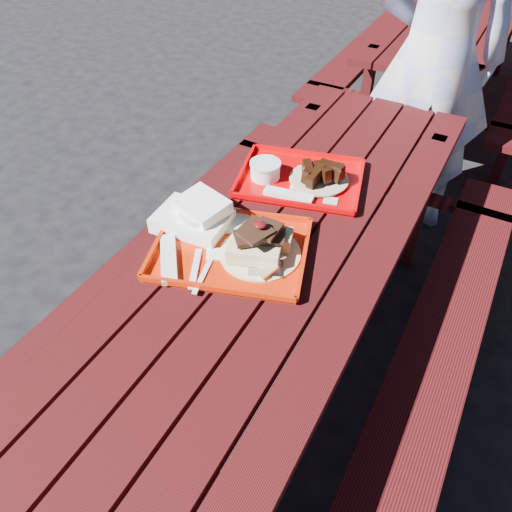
% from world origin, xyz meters
% --- Properties ---
extents(ground, '(60.00, 60.00, 0.00)m').
position_xyz_m(ground, '(0.00, 0.00, 0.00)').
color(ground, black).
rests_on(ground, ground).
extents(picnic_table_near, '(1.41, 2.40, 0.75)m').
position_xyz_m(picnic_table_near, '(-0.00, 0.00, 0.56)').
color(picnic_table_near, '#430C0D').
rests_on(picnic_table_near, ground).
extents(picnic_table_far, '(1.41, 2.40, 0.75)m').
position_xyz_m(picnic_table_far, '(-0.00, 2.80, 0.56)').
color(picnic_table_far, '#430C0D').
rests_on(picnic_table_far, ground).
extents(near_tray, '(0.58, 0.51, 0.15)m').
position_xyz_m(near_tray, '(-0.12, -0.09, 0.79)').
color(near_tray, red).
rests_on(near_tray, picnic_table_near).
extents(far_tray, '(0.53, 0.46, 0.08)m').
position_xyz_m(far_tray, '(-0.10, 0.36, 0.77)').
color(far_tray, '#CA0004').
rests_on(far_tray, picnic_table_near).
extents(white_cloth, '(0.25, 0.22, 0.10)m').
position_xyz_m(white_cloth, '(-0.29, -0.05, 0.79)').
color(white_cloth, white).
rests_on(white_cloth, picnic_table_near).
extents(person, '(0.77, 0.63, 1.84)m').
position_xyz_m(person, '(0.13, 1.37, 0.92)').
color(person, '#AEC1F1').
rests_on(person, ground).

